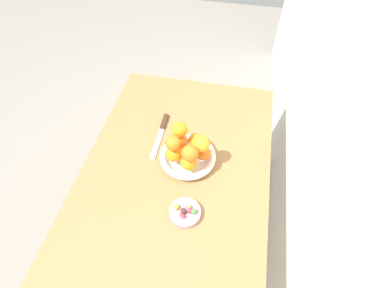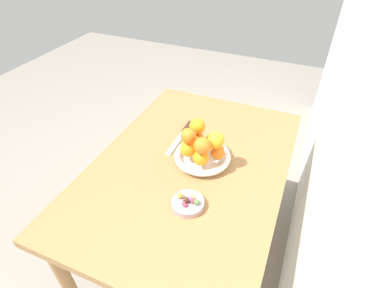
# 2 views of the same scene
# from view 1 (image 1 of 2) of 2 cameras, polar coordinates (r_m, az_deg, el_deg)

# --- Properties ---
(ground_plane) EXTENTS (6.00, 6.00, 0.00)m
(ground_plane) POSITION_cam_1_polar(r_m,az_deg,el_deg) (1.89, -2.02, -17.14)
(ground_plane) COLOR gray
(wall_back) EXTENTS (4.00, 0.05, 2.50)m
(wall_back) POSITION_cam_1_polar(r_m,az_deg,el_deg) (0.90, 29.32, 9.89)
(wall_back) COLOR silver
(wall_back) RESTS_ON ground_plane
(dining_table) EXTENTS (1.10, 0.76, 0.74)m
(dining_table) POSITION_cam_1_polar(r_m,az_deg,el_deg) (1.31, -2.80, -6.41)
(dining_table) COLOR #9E7042
(dining_table) RESTS_ON ground_plane
(fruit_bowl) EXTENTS (0.23, 0.23, 0.04)m
(fruit_bowl) POSITION_cam_1_polar(r_m,az_deg,el_deg) (1.24, -0.79, -2.51)
(fruit_bowl) COLOR white
(fruit_bowl) RESTS_ON dining_table
(candy_dish) EXTENTS (0.12, 0.12, 0.02)m
(candy_dish) POSITION_cam_1_polar(r_m,az_deg,el_deg) (1.12, -1.36, -12.96)
(candy_dish) COLOR #B28C99
(candy_dish) RESTS_ON dining_table
(orange_0) EXTENTS (0.07, 0.07, 0.07)m
(orange_0) POSITION_cam_1_polar(r_m,az_deg,el_deg) (1.22, -2.51, 0.57)
(orange_0) COLOR orange
(orange_0) RESTS_ON fruit_bowl
(orange_1) EXTENTS (0.07, 0.07, 0.07)m
(orange_1) POSITION_cam_1_polar(r_m,az_deg,el_deg) (1.18, -3.41, -1.84)
(orange_1) COLOR orange
(orange_1) RESTS_ON fruit_bowl
(orange_2) EXTENTS (0.06, 0.06, 0.06)m
(orange_2) POSITION_cam_1_polar(r_m,az_deg,el_deg) (1.16, -0.62, -3.54)
(orange_2) COLOR orange
(orange_2) RESTS_ON fruit_bowl
(orange_3) EXTENTS (0.06, 0.06, 0.06)m
(orange_3) POSITION_cam_1_polar(r_m,az_deg,el_deg) (1.19, 2.21, -1.75)
(orange_3) COLOR orange
(orange_3) RESTS_ON fruit_bowl
(orange_4) EXTENTS (0.06, 0.06, 0.06)m
(orange_4) POSITION_cam_1_polar(r_m,az_deg,el_deg) (1.23, 0.68, 0.72)
(orange_4) COLOR orange
(orange_4) RESTS_ON fruit_bowl
(orange_5) EXTENTS (0.07, 0.07, 0.07)m
(orange_5) POSITION_cam_1_polar(r_m,az_deg,el_deg) (1.11, -0.39, -1.80)
(orange_5) COLOR orange
(orange_5) RESTS_ON orange_2
(orange_6) EXTENTS (0.07, 0.07, 0.07)m
(orange_6) POSITION_cam_1_polar(r_m,az_deg,el_deg) (1.14, 1.83, 0.01)
(orange_6) COLOR orange
(orange_6) RESTS_ON orange_3
(orange_7) EXTENTS (0.06, 0.06, 0.06)m
(orange_7) POSITION_cam_1_polar(r_m,az_deg,el_deg) (1.18, -2.43, 2.73)
(orange_7) COLOR orange
(orange_7) RESTS_ON orange_0
(orange_8) EXTENTS (0.06, 0.06, 0.06)m
(orange_8) POSITION_cam_1_polar(r_m,az_deg,el_deg) (1.13, -3.57, 0.12)
(orange_8) COLOR orange
(orange_8) RESTS_ON orange_1
(candy_ball_0) EXTENTS (0.01, 0.01, 0.01)m
(candy_ball_0) POSITION_cam_1_polar(r_m,az_deg,el_deg) (1.09, -1.65, -13.63)
(candy_ball_0) COLOR #C6384C
(candy_ball_0) RESTS_ON candy_dish
(candy_ball_1) EXTENTS (0.02, 0.02, 0.02)m
(candy_ball_1) POSITION_cam_1_polar(r_m,az_deg,el_deg) (1.11, -3.01, -11.88)
(candy_ball_1) COLOR gold
(candy_ball_1) RESTS_ON candy_dish
(candy_ball_2) EXTENTS (0.02, 0.02, 0.02)m
(candy_ball_2) POSITION_cam_1_polar(r_m,az_deg,el_deg) (1.10, -1.65, -12.64)
(candy_ball_2) COLOR #472819
(candy_ball_2) RESTS_ON candy_dish
(candy_ball_3) EXTENTS (0.01, 0.01, 0.01)m
(candy_ball_3) POSITION_cam_1_polar(r_m,az_deg,el_deg) (1.09, -1.97, -13.33)
(candy_ball_3) COLOR #C6384C
(candy_ball_3) RESTS_ON candy_dish
(candy_ball_4) EXTENTS (0.02, 0.02, 0.02)m
(candy_ball_4) POSITION_cam_1_polar(r_m,az_deg,el_deg) (1.10, -0.70, -12.01)
(candy_ball_4) COLOR gold
(candy_ball_4) RESTS_ON candy_dish
(candy_ball_5) EXTENTS (0.02, 0.02, 0.02)m
(candy_ball_5) POSITION_cam_1_polar(r_m,az_deg,el_deg) (1.10, -0.44, -12.53)
(candy_ball_5) COLOR #C6384C
(candy_ball_5) RESTS_ON candy_dish
(candy_ball_6) EXTENTS (0.02, 0.02, 0.02)m
(candy_ball_6) POSITION_cam_1_polar(r_m,az_deg,el_deg) (1.10, 0.36, -12.70)
(candy_ball_6) COLOR #4C9947
(candy_ball_6) RESTS_ON candy_dish
(candy_ball_7) EXTENTS (0.02, 0.02, 0.02)m
(candy_ball_7) POSITION_cam_1_polar(r_m,az_deg,el_deg) (1.10, -0.97, -12.26)
(candy_ball_7) COLOR #8C4C99
(candy_ball_7) RESTS_ON candy_dish
(knife) EXTENTS (0.26, 0.02, 0.01)m
(knife) POSITION_cam_1_polar(r_m,az_deg,el_deg) (1.35, -5.91, 2.37)
(knife) COLOR #3F2819
(knife) RESTS_ON dining_table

